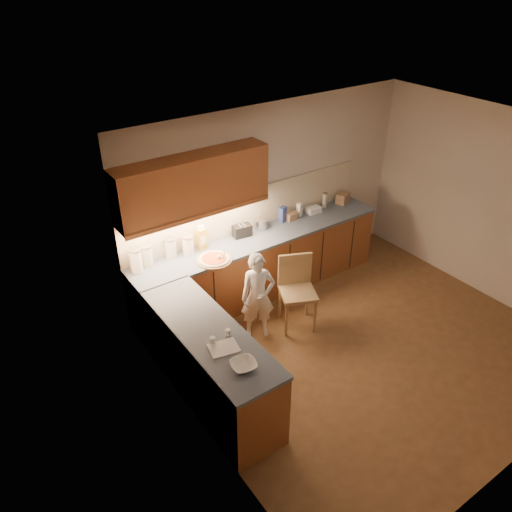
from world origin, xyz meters
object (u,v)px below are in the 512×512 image
Objects in this scene: oil_jug at (202,238)px; toaster at (242,231)px; child at (258,296)px; pizza_on_board at (214,259)px; wooden_chair at (297,286)px.

toaster is (0.61, -0.01, -0.07)m from oil_jug.
child reaches higher than toaster.
child reaches higher than pizza_on_board.
wooden_chair is at bearing -71.19° from toaster.
child is 3.49× the size of oil_jug.
child is 0.56m from wooden_chair.
wooden_chair is 3.66× the size of toaster.
oil_jug reaches higher than pizza_on_board.
oil_jug is (-0.81, 0.97, 0.51)m from wooden_chair.
oil_jug is 1.27× the size of toaster.
child is at bearing -63.16° from pizza_on_board.
toaster is (-0.19, 0.96, 0.44)m from wooden_chair.
wooden_chair is (0.83, -0.63, -0.38)m from pizza_on_board.
child is at bearing -163.66° from wooden_chair.
pizza_on_board reaches higher than toaster.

